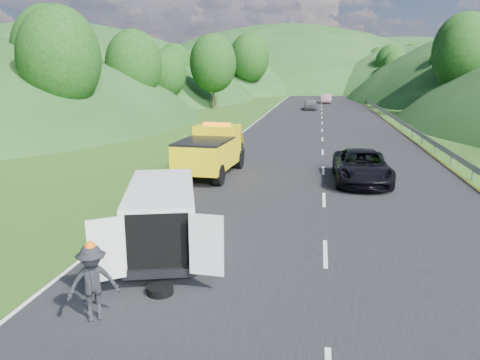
% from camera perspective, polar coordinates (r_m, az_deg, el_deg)
% --- Properties ---
extents(ground, '(320.00, 320.00, 0.00)m').
position_cam_1_polar(ground, '(16.30, -0.36, -5.75)').
color(ground, '#38661E').
rests_on(ground, ground).
extents(road_surface, '(14.00, 200.00, 0.02)m').
position_cam_1_polar(road_surface, '(55.45, 9.94, 7.50)').
color(road_surface, black).
rests_on(road_surface, ground).
extents(guardrail, '(0.06, 140.00, 1.52)m').
position_cam_1_polar(guardrail, '(68.33, 16.11, 8.21)').
color(guardrail, gray).
rests_on(guardrail, ground).
extents(tree_line_left, '(14.00, 140.00, 14.00)m').
position_cam_1_polar(tree_line_left, '(78.43, -6.59, 9.20)').
color(tree_line_left, '#295A1A').
rests_on(tree_line_left, ground).
extents(tree_line_right, '(14.00, 140.00, 14.00)m').
position_cam_1_polar(tree_line_right, '(78.08, 24.89, 8.07)').
color(tree_line_right, '#295A1A').
rests_on(tree_line_right, ground).
extents(hills_backdrop, '(201.00, 288.60, 44.00)m').
position_cam_1_polar(hills_backdrop, '(150.04, 11.21, 10.88)').
color(hills_backdrop, '#2D5B23').
rests_on(hills_backdrop, ground).
extents(tow_truck, '(2.65, 6.23, 2.62)m').
position_cam_1_polar(tow_truck, '(24.07, -3.52, 3.56)').
color(tow_truck, black).
rests_on(tow_truck, ground).
extents(white_van, '(4.00, 6.22, 2.05)m').
position_cam_1_polar(white_van, '(14.05, -9.50, -4.11)').
color(white_van, black).
rests_on(white_van, ground).
extents(woman, '(0.50, 0.61, 1.47)m').
position_cam_1_polar(woman, '(18.47, -10.79, -3.71)').
color(woman, white).
rests_on(woman, ground).
extents(child, '(0.64, 0.60, 1.04)m').
position_cam_1_polar(child, '(17.17, -8.96, -4.94)').
color(child, tan).
rests_on(child, ground).
extents(worker, '(1.26, 1.13, 1.70)m').
position_cam_1_polar(worker, '(11.08, -17.19, -15.96)').
color(worker, black).
rests_on(worker, ground).
extents(suitcase, '(0.45, 0.36, 0.63)m').
position_cam_1_polar(suitcase, '(18.58, -12.55, -2.68)').
color(suitcase, '#615A49').
rests_on(suitcase, ground).
extents(spare_tire, '(0.64, 0.64, 0.20)m').
position_cam_1_polar(spare_tire, '(11.83, -9.68, -13.57)').
color(spare_tire, black).
rests_on(spare_tire, ground).
extents(passing_suv, '(2.64, 5.60, 1.55)m').
position_cam_1_polar(passing_suv, '(23.45, 14.50, -0.30)').
color(passing_suv, black).
rests_on(passing_suv, ground).
extents(dist_car_a, '(1.79, 4.44, 1.51)m').
position_cam_1_polar(dist_car_a, '(66.71, 8.61, 8.46)').
color(dist_car_a, '#47474C').
rests_on(dist_car_a, ground).
extents(dist_car_b, '(1.57, 4.52, 1.49)m').
position_cam_1_polar(dist_car_b, '(80.97, 10.47, 9.19)').
color(dist_car_b, '#7C535D').
rests_on(dist_car_b, ground).
extents(dist_car_c, '(2.04, 5.02, 1.46)m').
position_cam_1_polar(dist_car_c, '(108.94, 9.87, 10.18)').
color(dist_car_c, '#925049').
rests_on(dist_car_c, ground).
extents(dist_car_d, '(1.79, 4.44, 1.51)m').
position_cam_1_polar(dist_car_d, '(124.09, 9.42, 10.53)').
color(dist_car_d, slate).
rests_on(dist_car_d, ground).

